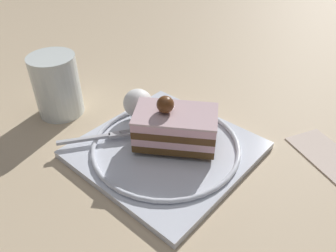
{
  "coord_description": "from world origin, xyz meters",
  "views": [
    {
      "loc": [
        -0.25,
        -0.26,
        0.33
      ],
      "look_at": [
        0.0,
        0.02,
        0.05
      ],
      "focal_mm": 35.57,
      "sensor_mm": 36.0,
      "label": 1
    }
  ],
  "objects_px": {
    "cake_slice": "(175,126)",
    "folded_napkin": "(328,156)",
    "drink_glass_far": "(58,89)",
    "dessert_plate": "(168,147)",
    "whipped_cream_dollop": "(138,103)",
    "fork": "(101,137)"
  },
  "relations": [
    {
      "from": "folded_napkin",
      "to": "fork",
      "type": "bearing_deg",
      "value": 133.36
    },
    {
      "from": "whipped_cream_dollop",
      "to": "drink_glass_far",
      "type": "distance_m",
      "value": 0.14
    },
    {
      "from": "dessert_plate",
      "to": "cake_slice",
      "type": "distance_m",
      "value": 0.04
    },
    {
      "from": "cake_slice",
      "to": "folded_napkin",
      "type": "bearing_deg",
      "value": -46.81
    },
    {
      "from": "dessert_plate",
      "to": "whipped_cream_dollop",
      "type": "distance_m",
      "value": 0.09
    },
    {
      "from": "fork",
      "to": "drink_glass_far",
      "type": "bearing_deg",
      "value": 88.44
    },
    {
      "from": "dessert_plate",
      "to": "cake_slice",
      "type": "height_order",
      "value": "cake_slice"
    },
    {
      "from": "whipped_cream_dollop",
      "to": "folded_napkin",
      "type": "distance_m",
      "value": 0.3
    },
    {
      "from": "cake_slice",
      "to": "fork",
      "type": "bearing_deg",
      "value": 133.69
    },
    {
      "from": "whipped_cream_dollop",
      "to": "fork",
      "type": "relative_size",
      "value": 0.43
    },
    {
      "from": "cake_slice",
      "to": "drink_glass_far",
      "type": "bearing_deg",
      "value": 109.26
    },
    {
      "from": "dessert_plate",
      "to": "whipped_cream_dollop",
      "type": "relative_size",
      "value": 5.34
    },
    {
      "from": "dessert_plate",
      "to": "folded_napkin",
      "type": "distance_m",
      "value": 0.24
    },
    {
      "from": "whipped_cream_dollop",
      "to": "fork",
      "type": "distance_m",
      "value": 0.08
    },
    {
      "from": "cake_slice",
      "to": "folded_napkin",
      "type": "distance_m",
      "value": 0.23
    },
    {
      "from": "cake_slice",
      "to": "fork",
      "type": "relative_size",
      "value": 1.23
    },
    {
      "from": "whipped_cream_dollop",
      "to": "drink_glass_far",
      "type": "bearing_deg",
      "value": 122.34
    },
    {
      "from": "drink_glass_far",
      "to": "dessert_plate",
      "type": "bearing_deg",
      "value": -72.76
    },
    {
      "from": "drink_glass_far",
      "to": "folded_napkin",
      "type": "distance_m",
      "value": 0.44
    },
    {
      "from": "fork",
      "to": "folded_napkin",
      "type": "height_order",
      "value": "fork"
    },
    {
      "from": "whipped_cream_dollop",
      "to": "drink_glass_far",
      "type": "relative_size",
      "value": 0.45
    },
    {
      "from": "fork",
      "to": "whipped_cream_dollop",
      "type": "bearing_deg",
      "value": 6.36
    }
  ]
}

